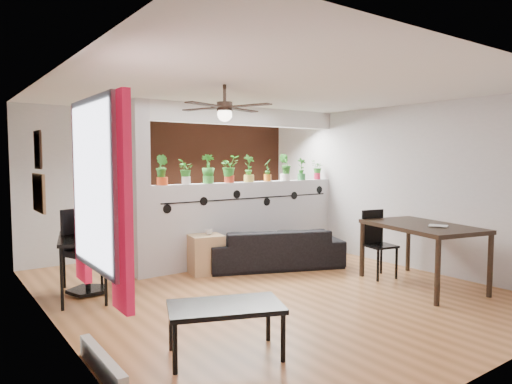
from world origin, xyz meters
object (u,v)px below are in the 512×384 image
potted_plant_8 (317,169)px  potted_plant_1 (186,171)px  potted_plant_5 (267,170)px  potted_plant_2 (208,168)px  potted_plant_7 (302,168)px  cube_shelf (206,254)px  office_chair (84,257)px  potted_plant_0 (162,169)px  potted_plant_3 (229,168)px  folding_chair (376,237)px  dining_table (422,231)px  computer_desk (83,242)px  ceiling_fan (225,110)px  potted_plant_4 (249,167)px  potted_plant_6 (285,167)px  sofa (274,249)px  coffee_table (225,310)px  cup (209,232)px

potted_plant_8 → potted_plant_1: bearing=-180.0°
potted_plant_1 → potted_plant_5: 1.58m
potted_plant_2 → potted_plant_7: potted_plant_2 is taller
cube_shelf → office_chair: bearing=-170.4°
potted_plant_0 → potted_plant_3: size_ratio=1.02×
potted_plant_2 → office_chair: 2.33m
potted_plant_1 → folding_chair: (2.12, -1.95, -0.97)m
potted_plant_5 → potted_plant_7: (0.79, 0.00, 0.01)m
dining_table → computer_desk: bearing=150.3°
ceiling_fan → potted_plant_0: bearing=89.4°
potted_plant_4 → dining_table: 2.96m
potted_plant_1 → potted_plant_6: 1.98m
cube_shelf → potted_plant_2: bearing=65.7°
ceiling_fan → sofa: size_ratio=0.58×
folding_chair → sofa: bearing=123.2°
potted_plant_1 → computer_desk: (-1.68, -0.44, -0.86)m
potted_plant_7 → potted_plant_2: bearing=-180.0°
potted_plant_3 → potted_plant_7: size_ratio=1.09×
potted_plant_8 → computer_desk: potted_plant_8 is taller
office_chair → coffee_table: (0.48, -2.70, -0.06)m
potted_plant_2 → potted_plant_8: bearing=0.0°
cube_shelf → coffee_table: (-1.30, -2.63, 0.12)m
cube_shelf → computer_desk: 1.88m
cube_shelf → potted_plant_6: bearing=22.1°
computer_desk → office_chair: 0.28m
potted_plant_2 → folding_chair: bearing=-48.5°
potted_plant_5 → sofa: potted_plant_5 is taller
ceiling_fan → sofa: (1.66, 1.18, -2.02)m
sofa → ceiling_fan: bearing=57.8°
potted_plant_1 → potted_plant_5: size_ratio=1.01×
potted_plant_2 → potted_plant_0: bearing=180.0°
potted_plant_7 → potted_plant_4: bearing=-180.0°
office_chair → folding_chair: bearing=-24.0°
potted_plant_6 → cube_shelf: bearing=-169.4°
potted_plant_0 → potted_plant_4: bearing=-0.0°
folding_chair → potted_plant_8: bearing=71.7°
ceiling_fan → computer_desk: 2.46m
potted_plant_4 → potted_plant_5: (0.39, 0.00, -0.04)m
cup → computer_desk: computer_desk is taller
potted_plant_0 → dining_table: 3.81m
office_chair → folding_chair: size_ratio=1.09×
potted_plant_1 → computer_desk: size_ratio=0.33×
potted_plant_1 → folding_chair: potted_plant_1 is taller
potted_plant_6 → computer_desk: potted_plant_6 is taller
sofa → computer_desk: bearing=18.9°
potted_plant_3 → folding_chair: bearing=-55.7°
potted_plant_4 → computer_desk: potted_plant_4 is taller
folding_chair → cube_shelf: bearing=140.7°
potted_plant_1 → coffee_table: size_ratio=0.34×
potted_plant_6 → computer_desk: (-3.66, -0.44, -0.90)m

